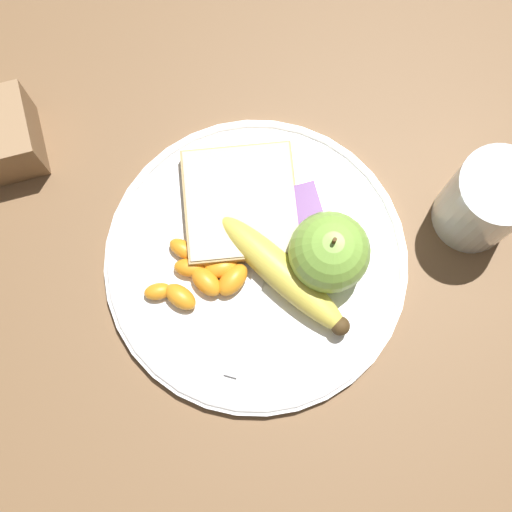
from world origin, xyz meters
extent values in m
plane|color=brown|center=(0.00, 0.00, 0.00)|extent=(3.00, 3.00, 0.00)
cylinder|color=white|center=(0.00, 0.00, 0.01)|extent=(0.29, 0.29, 0.01)
torus|color=white|center=(0.00, 0.00, 0.01)|extent=(0.28, 0.28, 0.01)
cylinder|color=silver|center=(-0.01, -0.21, 0.05)|extent=(0.07, 0.07, 0.10)
cylinder|color=#F4A81E|center=(-0.01, -0.21, 0.04)|extent=(0.07, 0.07, 0.08)
sphere|color=#84BC47|center=(-0.02, -0.06, 0.05)|extent=(0.07, 0.07, 0.07)
cylinder|color=brown|center=(-0.02, -0.06, 0.09)|extent=(0.00, 0.00, 0.01)
ellipsoid|color=#E0CC4C|center=(-0.02, -0.02, 0.03)|extent=(0.15, 0.11, 0.03)
sphere|color=#473319|center=(-0.08, -0.06, 0.03)|extent=(0.02, 0.02, 0.02)
cube|color=tan|center=(0.05, 0.00, 0.02)|extent=(0.13, 0.12, 0.02)
cube|color=beige|center=(0.05, 0.00, 0.02)|extent=(0.12, 0.12, 0.02)
cube|color=silver|center=(-0.04, 0.02, 0.01)|extent=(0.12, 0.08, 0.00)
cube|color=silver|center=(0.04, -0.03, 0.01)|extent=(0.06, 0.05, 0.00)
cube|color=white|center=(0.03, -0.05, 0.02)|extent=(0.04, 0.03, 0.02)
cube|color=#4C1E60|center=(0.03, -0.05, 0.03)|extent=(0.04, 0.04, 0.00)
ellipsoid|color=orange|center=(0.01, 0.06, 0.02)|extent=(0.03, 0.03, 0.02)
ellipsoid|color=orange|center=(0.03, 0.06, 0.02)|extent=(0.03, 0.03, 0.02)
ellipsoid|color=orange|center=(0.02, 0.05, 0.02)|extent=(0.03, 0.02, 0.01)
ellipsoid|color=orange|center=(-0.01, 0.05, 0.02)|extent=(0.04, 0.03, 0.02)
ellipsoid|color=orange|center=(0.01, 0.04, 0.02)|extent=(0.04, 0.03, 0.02)
ellipsoid|color=orange|center=(-0.02, 0.08, 0.02)|extent=(0.04, 0.04, 0.02)
ellipsoid|color=orange|center=(0.00, 0.03, 0.02)|extent=(0.02, 0.03, 0.02)
ellipsoid|color=orange|center=(-0.01, 0.03, 0.02)|extent=(0.04, 0.04, 0.02)
ellipsoid|color=orange|center=(-0.01, 0.10, 0.02)|extent=(0.02, 0.03, 0.01)
camera|label=1|loc=(-0.15, 0.04, 0.67)|focal=50.00mm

